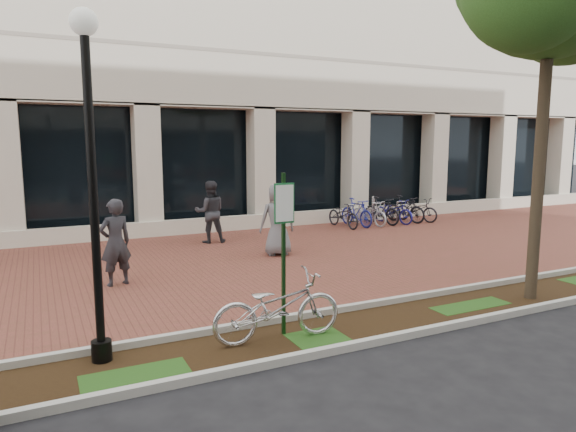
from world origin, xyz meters
name	(u,v)px	position (x,y,z in m)	size (l,w,h in m)	color
ground	(265,259)	(0.00, 0.00, 0.00)	(120.00, 120.00, 0.00)	black
brick_plaza	(265,259)	(0.00, 0.00, 0.01)	(40.00, 9.00, 0.01)	brown
planting_strip	(388,321)	(0.00, -5.25, 0.01)	(40.00, 1.50, 0.01)	black
curb_plaza_side	(363,306)	(0.00, -4.50, 0.06)	(40.00, 0.12, 0.12)	#B4B3AA
curb_street_side	(417,333)	(0.00, -6.00, 0.06)	(40.00, 0.12, 0.12)	#B4B3AA
parking_sign	(284,234)	(-1.85, -5.03, 1.62)	(0.34, 0.07, 2.57)	#133615
lamppost	(92,171)	(-4.56, -4.79, 2.66)	(0.36, 0.36, 4.72)	black
locked_bicycle	(277,307)	(-2.04, -5.19, 0.54)	(0.71, 2.04, 1.07)	silver
pedestrian_left	(115,243)	(-3.82, -0.90, 0.93)	(0.68, 0.45, 1.86)	#28282D
pedestrian_mid	(210,212)	(-0.59, 2.74, 0.94)	(0.91, 0.71, 1.88)	#2B2B30
pedestrian_right	(278,219)	(0.50, 0.26, 0.98)	(0.96, 0.62, 1.96)	slate
bollard	(373,209)	(6.27, 4.00, 0.50)	(0.12, 0.12, 0.99)	#BABABF
bike_rack_cluster	(381,211)	(6.16, 3.32, 0.48)	(4.26, 1.85, 1.02)	black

